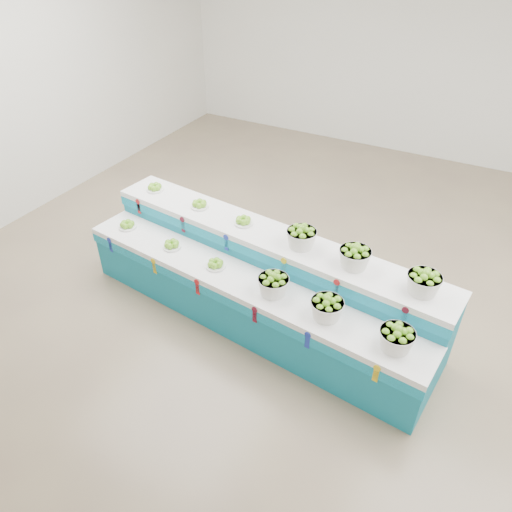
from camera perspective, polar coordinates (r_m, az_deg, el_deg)
name	(u,v)px	position (r m, az deg, el deg)	size (l,w,h in m)	color
ground	(322,296)	(6.25, 7.85, -4.66)	(10.00, 10.00, 0.00)	#756252
back_wall	(437,49)	(9.87, 20.60, 21.99)	(10.00, 10.00, 0.00)	silver
display_stand	(256,281)	(5.61, 0.00, -2.98)	(4.37, 1.12, 1.02)	#137996
plate_lower_left	(127,224)	(6.35, -15.01, 3.64)	(0.22, 0.22, 0.10)	white
plate_lower_mid	(172,244)	(5.85, -9.97, 1.40)	(0.22, 0.22, 0.10)	white
plate_lower_right	(215,264)	(5.46, -4.84, -0.89)	(0.22, 0.22, 0.10)	white
basket_lower_left	(273,284)	(5.05, 2.07, -3.33)	(0.33, 0.33, 0.24)	silver
basket_lower_mid	(327,307)	(4.82, 8.40, -6.05)	(0.33, 0.33, 0.24)	silver
basket_lower_right	(397,338)	(4.65, 16.32, -9.30)	(0.33, 0.33, 0.24)	silver
plate_upper_left	(155,187)	(6.50, -11.91, 8.00)	(0.22, 0.22, 0.10)	white
plate_upper_mid	(199,204)	(6.02, -6.72, 6.16)	(0.22, 0.22, 0.10)	white
plate_upper_right	(243,220)	(5.64, -1.51, 4.24)	(0.22, 0.22, 0.10)	white
basket_upper_left	(301,237)	(5.24, 5.41, 2.29)	(0.33, 0.33, 0.24)	silver
basket_upper_mid	(355,256)	(5.02, 11.62, -0.05)	(0.33, 0.33, 0.24)	silver
basket_upper_right	(424,282)	(4.86, 19.25, -2.93)	(0.33, 0.33, 0.24)	silver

